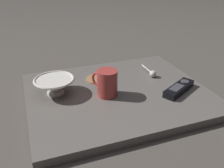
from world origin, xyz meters
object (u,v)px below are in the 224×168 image
Objects in this scene: coffee_mug at (107,83)px; cereal_bowl at (55,85)px; teaspoon at (152,73)px; tv_remote_near at (179,89)px; drink_coaster at (98,79)px.

cereal_bowl is at bearing -23.16° from coffee_mug.
teaspoon is at bearing -160.17° from coffee_mug.
cereal_bowl is 0.47m from tv_remote_near.
teaspoon is (-0.23, -0.08, -0.04)m from coffee_mug.
cereal_bowl is at bearing 18.71° from drink_coaster.
tv_remote_near reaches higher than drink_coaster.
teaspoon is 0.24m from drink_coaster.
cereal_bowl is 0.41m from teaspoon.
cereal_bowl is 1.27× the size of teaspoon.
drink_coaster is (0.26, -0.21, -0.01)m from tv_remote_near.
teaspoon is 1.23× the size of drink_coaster.
drink_coaster is at bearing -13.28° from teaspoon.
drink_coaster is (-0.01, -0.14, -0.05)m from coffee_mug.
cereal_bowl is 0.19m from coffee_mug.
tv_remote_near is 0.33m from drink_coaster.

